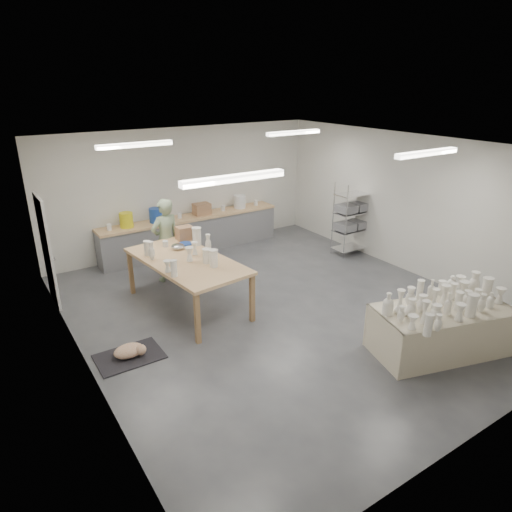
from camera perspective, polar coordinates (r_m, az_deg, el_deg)
room at (r=7.96m, az=2.06°, el=6.74°), size 8.00×8.02×3.00m
back_counter at (r=11.45m, az=-8.06°, el=2.94°), size 4.60×0.60×1.24m
wire_shelf at (r=11.31m, az=11.94°, el=4.74°), size 0.88×0.48×1.80m
drying_table at (r=7.80m, az=22.10°, el=-8.19°), size 2.32×1.58×1.12m
work_table at (r=8.57m, az=-8.69°, el=-0.22°), size 1.56×2.69×1.33m
rug at (r=7.55m, az=-15.54°, el=-12.01°), size 1.00×0.70×0.02m
cat at (r=7.48m, az=-15.42°, el=-11.31°), size 0.55×0.47×0.20m
potter at (r=9.74m, az=-11.21°, el=1.95°), size 0.72×0.53×1.79m
red_stool at (r=10.19m, az=-11.55°, el=-0.92°), size 0.37×0.37×0.31m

